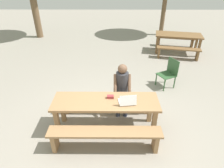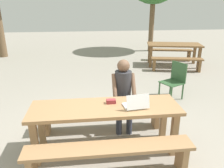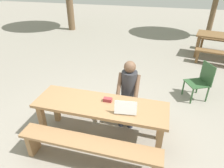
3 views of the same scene
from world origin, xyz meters
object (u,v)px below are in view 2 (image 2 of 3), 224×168
laptop (136,104)px  small_pouch (111,101)px  picnic_table_front (105,113)px  plastic_chair (174,80)px  picnic_table_mid (174,47)px  person_seated (123,91)px

laptop → small_pouch: (-0.34, 0.18, -0.02)m
picnic_table_front → plastic_chair: plastic_chair is taller
laptop → small_pouch: size_ratio=2.60×
picnic_table_front → picnic_table_mid: (2.85, 4.63, 0.03)m
picnic_table_front → small_pouch: 0.20m
person_seated → plastic_chair: bearing=41.7°
laptop → person_seated: (-0.08, 0.63, -0.05)m
laptop → person_seated: bearing=-90.0°
picnic_table_front → plastic_chair: 2.56m
laptop → small_pouch: laptop is taller
picnic_table_front → laptop: size_ratio=6.00×
plastic_chair → picnic_table_mid: bearing=132.9°
person_seated → plastic_chair: size_ratio=1.50×
picnic_table_mid → person_seated: bearing=-109.7°
picnic_table_front → plastic_chair: (1.79, 1.82, -0.18)m
person_seated → plastic_chair: person_seated is taller
small_pouch → plastic_chair: plastic_chair is taller
person_seated → plastic_chair: (1.43, 1.27, -0.30)m
small_pouch → plastic_chair: bearing=45.5°
picnic_table_front → picnic_table_mid: size_ratio=1.10×
small_pouch → picnic_table_front: bearing=-134.3°
laptop → person_seated: size_ratio=0.28×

